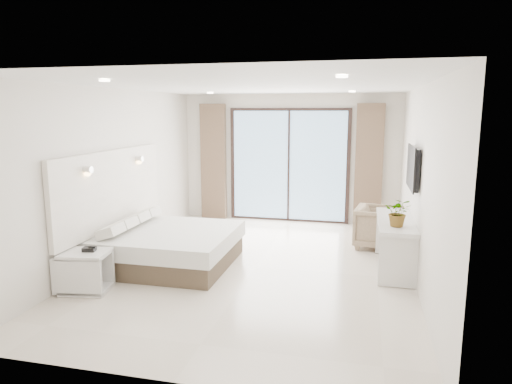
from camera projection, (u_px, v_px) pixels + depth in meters
ground at (256, 267)px, 6.96m from camera, size 6.20×6.20×0.00m
room_shell at (254, 159)px, 7.44m from camera, size 4.62×6.22×2.72m
bed at (168, 246)px, 7.04m from camera, size 1.94×1.84×0.68m
nightstand at (86, 271)px, 5.99m from camera, size 0.66×0.57×0.53m
phone at (89, 249)px, 5.97m from camera, size 0.18×0.15×0.05m
console_desk at (395, 233)px, 6.77m from camera, size 0.51×1.64×0.77m
plant at (398, 215)px, 6.28m from camera, size 0.42×0.45×0.31m
armchair at (379, 225)px, 7.89m from camera, size 0.82×0.86×0.79m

